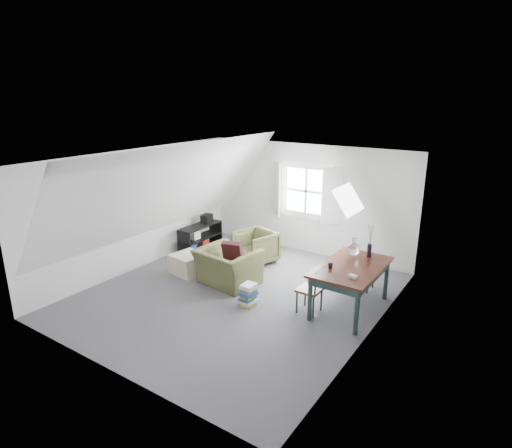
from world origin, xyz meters
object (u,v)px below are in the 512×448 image
Objects in this scene: dining_chair_near at (311,289)px; magazine_stack at (248,295)px; ottoman at (189,264)px; dining_chair_far at (363,268)px; armchair_near at (228,284)px; armchair_far at (256,262)px; media_shelf at (199,239)px; dining_table at (351,272)px.

dining_chair_near is 2.09× the size of magazine_stack.
ottoman is 0.74× the size of dining_chair_far.
dining_chair_far reaches higher than armchair_near.
dining_chair_near is at bearing -15.69° from armchair_far.
armchair_far is at bearing 0.39° from media_shelf.
dining_chair_far is at bearing 17.83° from armchair_far.
dining_table is 0.92m from dining_chair_far.
armchair_near is 2.08m from media_shelf.
dining_chair_near is 1.11m from magazine_stack.
media_shelf is at bearing -159.57° from armchair_far.
ottoman is 1.56× the size of magazine_stack.
dining_chair_near is 3.79m from media_shelf.
armchair_near is at bearing -94.76° from dining_chair_near.
dining_chair_near is at bearing -21.75° from media_shelf.
media_shelf is 3.04m from magazine_stack.
dining_chair_far is 1.40m from dining_chair_near.
dining_chair_near is at bearing -136.73° from dining_table.
dining_table is (2.51, -0.88, 0.69)m from armchair_far.
armchair_far is at bearing 56.00° from ottoman.
media_shelf is at bearing -12.80° from dining_chair_far.
dining_table reaches higher than armchair_near.
armchair_far is at bearing -124.52° from dining_chair_near.
armchair_near is 1.02m from ottoman.
dining_chair_far is 2.09× the size of magazine_stack.
media_shelf is (-3.57, 1.27, -0.15)m from dining_chair_near.
dining_chair_near is (2.85, -0.11, 0.22)m from ottoman.
dining_table is at bearing 29.03° from magazine_stack.
ottoman is at bearing -60.52° from media_shelf.
armchair_near is 1.90m from dining_chair_near.
magazine_stack is at bearing 155.33° from armchair_near.
dining_table is 4.15× the size of magazine_stack.
ottoman is 0.51× the size of media_shelf.
media_shelf is at bearing -110.54° from dining_chair_near.
dining_chair_far reaches higher than dining_table.
armchair_near is 1.35× the size of dining_chair_far.
dining_chair_far is 0.69× the size of media_shelf.
dining_chair_near is (-0.40, -1.34, 0.00)m from dining_chair_far.
ottoman is (-0.83, -1.24, 0.20)m from armchair_far.
magazine_stack is at bearing -35.03° from media_shelf.
dining_chair_far reaches higher than magazine_stack.
ottoman is 2.86m from dining_chair_near.
dining_chair_near is at bearing -2.11° from ottoman.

